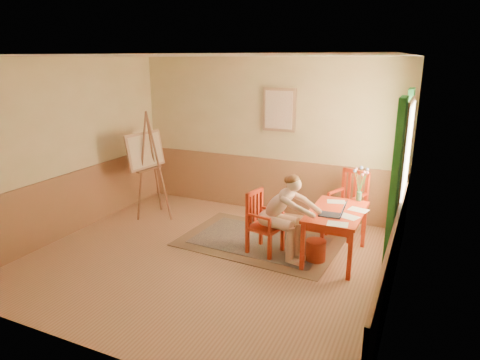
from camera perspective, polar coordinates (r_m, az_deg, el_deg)
The scene contains 14 objects.
room at distance 5.75m, azimuth -4.55°, elevation 2.26°, with size 5.04×4.54×2.84m.
wainscot at distance 6.69m, azimuth -1.07°, elevation -3.76°, with size 5.00×4.50×1.00m.
window at distance 6.15m, azimuth 20.99°, elevation 1.61°, with size 0.12×2.01×2.20m.
wall_portrait at distance 7.55m, azimuth 5.29°, elevation 9.40°, with size 0.60×0.05×0.76m.
rug at distance 6.72m, azimuth 2.67°, elevation -8.18°, with size 2.49×1.73×0.02m.
table at distance 6.10m, azimuth 12.86°, elevation -4.85°, with size 0.73×1.20×0.72m.
chair_left at distance 6.20m, azimuth 3.06°, elevation -5.75°, with size 0.50×0.48×0.93m.
chair_back at distance 6.99m, azimuth 14.44°, elevation -3.11°, with size 0.61×0.62×1.06m.
figure at distance 5.97m, azimuth 5.73°, elevation -4.32°, with size 0.96×0.50×1.26m.
laptop at distance 5.85m, azimuth 12.63°, elevation -4.36°, with size 0.36×0.23×0.22m.
papers at distance 6.02m, azimuth 13.99°, elevation -4.29°, with size 0.66×1.11×0.00m.
vase at distance 6.52m, azimuth 15.89°, elevation -0.67°, with size 0.22×0.26×0.52m.
wastebasket at distance 6.15m, azimuth 10.15°, elevation -9.35°, with size 0.28×0.28×0.30m, color #A74025.
easel at distance 7.66m, azimuth -12.43°, elevation 3.34°, with size 0.68×0.85×1.91m.
Camera 1 is at (2.72, -4.87, 2.77)m, focal length 31.66 mm.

